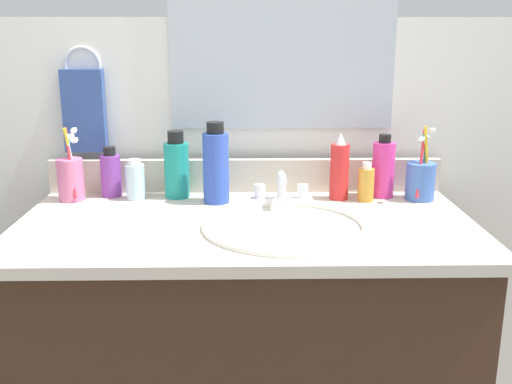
# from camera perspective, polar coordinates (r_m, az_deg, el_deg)

# --- Properties ---
(countertop) EXTENTS (1.06, 0.55, 0.03)m
(countertop) POSITION_cam_1_polar(r_m,az_deg,el_deg) (1.39, -1.14, -3.30)
(countertop) COLOR beige
(countertop) RESTS_ON vanity_cabinet
(backsplash) EXTENTS (1.06, 0.02, 0.09)m
(backsplash) POSITION_cam_1_polar(r_m,az_deg,el_deg) (1.63, -1.14, 1.59)
(backsplash) COLOR beige
(backsplash) RESTS_ON countertop
(back_wall) EXTENTS (2.16, 0.04, 1.30)m
(back_wall) POSITION_cam_1_polar(r_m,az_deg,el_deg) (1.76, -1.10, -5.33)
(back_wall) COLOR silver
(back_wall) RESTS_ON ground_plane
(mirror_panel) EXTENTS (0.60, 0.01, 0.56)m
(mirror_panel) POSITION_cam_1_polar(r_m,az_deg,el_deg) (1.63, 2.45, 15.94)
(mirror_panel) COLOR #B2BCC6
(towel_ring) EXTENTS (0.10, 0.01, 0.10)m
(towel_ring) POSITION_cam_1_polar(r_m,az_deg,el_deg) (1.68, -16.34, 11.59)
(towel_ring) COLOR silver
(hand_towel) EXTENTS (0.11, 0.04, 0.22)m
(hand_towel) POSITION_cam_1_polar(r_m,az_deg,el_deg) (1.68, -16.20, 7.46)
(hand_towel) COLOR #334C8C
(sink_basin) EXTENTS (0.38, 0.38, 0.11)m
(sink_basin) POSITION_cam_1_polar(r_m,az_deg,el_deg) (1.36, 2.76, -4.58)
(sink_basin) COLOR white
(sink_basin) RESTS_ON countertop
(faucet) EXTENTS (0.16, 0.10, 0.08)m
(faucet) POSITION_cam_1_polar(r_m,az_deg,el_deg) (1.52, 2.31, -0.06)
(faucet) COLOR silver
(faucet) RESTS_ON countertop
(bottle_gel_clear) EXTENTS (0.05, 0.05, 0.11)m
(bottle_gel_clear) POSITION_cam_1_polar(r_m,az_deg,el_deg) (1.59, -11.57, 1.08)
(bottle_gel_clear) COLOR silver
(bottle_gel_clear) RESTS_ON countertop
(bottle_soap_pink) EXTENTS (0.06, 0.06, 0.17)m
(bottle_soap_pink) POSITION_cam_1_polar(r_m,az_deg,el_deg) (1.61, 11.94, 2.21)
(bottle_soap_pink) COLOR #D8338C
(bottle_soap_pink) RESTS_ON countertop
(bottle_mouthwash_teal) EXTENTS (0.07, 0.07, 0.18)m
(bottle_mouthwash_teal) POSITION_cam_1_polar(r_m,az_deg,el_deg) (1.58, -7.71, 2.32)
(bottle_mouthwash_teal) COLOR teal
(bottle_mouthwash_teal) RESTS_ON countertop
(bottle_oil_amber) EXTENTS (0.04, 0.04, 0.10)m
(bottle_oil_amber) POSITION_cam_1_polar(r_m,az_deg,el_deg) (1.56, 10.34, 0.78)
(bottle_oil_amber) COLOR gold
(bottle_oil_amber) RESTS_ON countertop
(bottle_spray_red) EXTENTS (0.05, 0.05, 0.18)m
(bottle_spray_red) POSITION_cam_1_polar(r_m,az_deg,el_deg) (1.56, 7.85, 2.11)
(bottle_spray_red) COLOR red
(bottle_spray_red) RESTS_ON countertop
(bottle_shampoo_blue) EXTENTS (0.07, 0.07, 0.21)m
(bottle_shampoo_blue) POSITION_cam_1_polar(r_m,az_deg,el_deg) (1.52, -3.98, 2.53)
(bottle_shampoo_blue) COLOR #2D4CB2
(bottle_shampoo_blue) RESTS_ON countertop
(bottle_cream_purple) EXTENTS (0.05, 0.05, 0.13)m
(bottle_cream_purple) POSITION_cam_1_polar(r_m,az_deg,el_deg) (1.63, -13.81, 1.67)
(bottle_cream_purple) COLOR #7A3899
(bottle_cream_purple) RESTS_ON countertop
(cup_pink) EXTENTS (0.07, 0.09, 0.19)m
(cup_pink) POSITION_cam_1_polar(r_m,az_deg,el_deg) (1.62, -17.38, 1.31)
(cup_pink) COLOR #D16693
(cup_pink) RESTS_ON countertop
(cup_blue_plastic) EXTENTS (0.08, 0.09, 0.19)m
(cup_blue_plastic) POSITION_cam_1_polar(r_m,az_deg,el_deg) (1.61, 15.32, 1.13)
(cup_blue_plastic) COLOR #3F66B7
(cup_blue_plastic) RESTS_ON countertop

